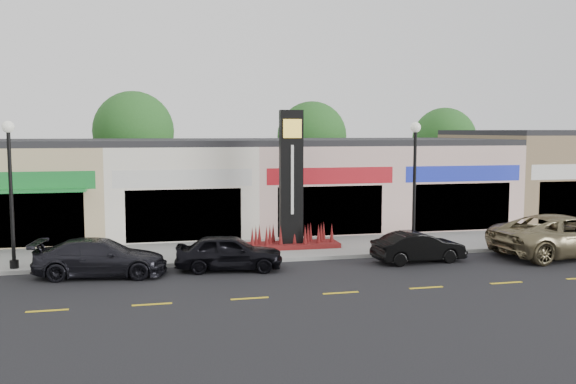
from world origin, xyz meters
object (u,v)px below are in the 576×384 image
lamp_east_near (415,173)px  car_dark_sedan (101,258)px  pylon_sign (291,199)px  car_black_sedan (229,252)px  car_gold_suv (565,235)px  car_black_conv (419,247)px  lamp_west_near (10,179)px

lamp_east_near → car_dark_sedan: (-12.79, -1.37, -2.79)m
pylon_sign → car_dark_sedan: pylon_sign is taller
car_black_sedan → car_gold_suv: bearing=-83.1°
pylon_sign → car_black_conv: bearing=-37.0°
car_black_conv → car_gold_suv: size_ratio=0.59×
car_gold_suv → lamp_east_near: bearing=66.9°
lamp_west_near → car_black_conv: lamp_west_near is taller
car_black_conv → car_gold_suv: 6.51m
lamp_east_near → lamp_west_near: bearing=180.0°
lamp_west_near → lamp_east_near: size_ratio=1.00×
lamp_west_near → car_dark_sedan: lamp_west_near is taller
car_black_conv → lamp_east_near: bearing=-21.8°
car_dark_sedan → car_gold_suv: (18.76, -0.56, 0.19)m
pylon_sign → car_black_sedan: 4.69m
car_dark_sedan → car_black_sedan: 4.66m
car_black_sedan → car_black_conv: 7.60m
pylon_sign → car_dark_sedan: (-7.79, -3.06, -1.59)m
lamp_east_near → car_dark_sedan: size_ratio=1.16×
lamp_west_near → pylon_sign: size_ratio=0.91×
pylon_sign → lamp_east_near: bearing=-18.7°
lamp_west_near → car_gold_suv: (21.97, -1.93, -2.60)m
lamp_west_near → car_black_conv: size_ratio=1.47×
car_dark_sedan → car_gold_suv: bearing=-84.1°
lamp_west_near → car_black_conv: (15.47, -1.68, -2.86)m
lamp_east_near → car_black_conv: bearing=-107.4°
lamp_east_near → car_black_conv: (-0.53, -1.68, -2.86)m
lamp_east_near → car_gold_suv: (5.97, -1.93, -2.60)m
car_black_conv → car_gold_suv: car_gold_suv is taller
lamp_east_near → car_gold_suv: bearing=-17.9°
car_dark_sedan → car_black_conv: 12.26m
lamp_east_near → pylon_sign: (-5.00, 1.70, -1.20)m
pylon_sign → car_black_conv: pylon_sign is taller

